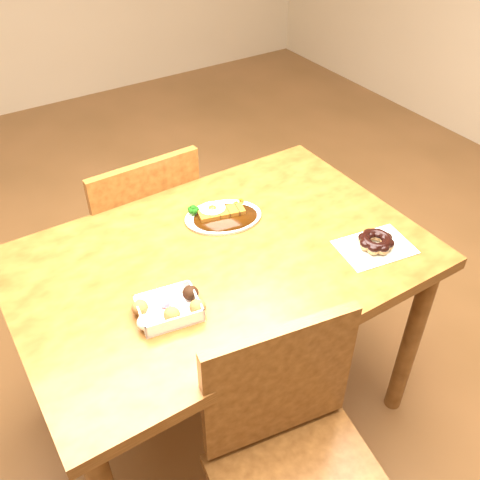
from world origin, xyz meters
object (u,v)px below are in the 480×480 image
chair_far (140,237)px  donut_box (169,308)px  pon_de_ring (376,242)px  chair_near (297,468)px  table (222,280)px  katsu_curry_plate (222,215)px

chair_far → donut_box: 0.75m
pon_de_ring → chair_far: bearing=121.4°
chair_far → chair_near: size_ratio=1.00×
table → donut_box: 0.29m
chair_far → table: bearing=94.4°
chair_far → katsu_curry_plate: size_ratio=3.08×
chair_far → pon_de_ring: bearing=120.1°
chair_near → katsu_curry_plate: (0.20, 0.69, 0.28)m
chair_near → katsu_curry_plate: chair_near is taller
katsu_curry_plate → pon_de_ring: 0.48m
chair_far → chair_near: same height
table → katsu_curry_plate: 0.21m
table → chair_far: chair_far is taller
chair_far → chair_near: 1.07m
chair_near → donut_box: (-0.13, 0.41, 0.29)m
chair_far → pon_de_ring: 0.93m
chair_far → donut_box: size_ratio=4.63×
chair_far → pon_de_ring: (0.46, -0.75, 0.29)m
table → katsu_curry_plate: size_ratio=4.25×
donut_box → chair_far: bearing=74.7°
table → donut_box: bearing=-151.3°
table → pon_de_ring: bearing=-28.2°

